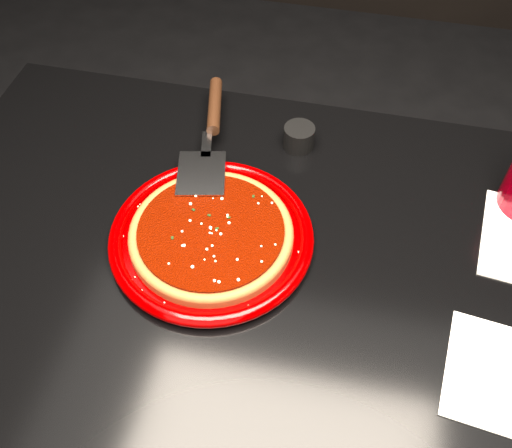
{
  "coord_description": "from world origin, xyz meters",
  "views": [
    {
      "loc": [
        0.04,
        -0.42,
        1.42
      ],
      "look_at": [
        -0.07,
        0.09,
        0.77
      ],
      "focal_mm": 40.0,
      "sensor_mm": 36.0,
      "label": 1
    }
  ],
  "objects_px": {
    "plate": "(212,236)",
    "pizza_server": "(210,135)",
    "ramekin": "(299,137)",
    "table": "(283,395)"
  },
  "relations": [
    {
      "from": "pizza_server",
      "to": "ramekin",
      "type": "height_order",
      "value": "pizza_server"
    },
    {
      "from": "table",
      "to": "ramekin",
      "type": "relative_size",
      "value": 23.17
    },
    {
      "from": "ramekin",
      "to": "plate",
      "type": "bearing_deg",
      "value": -111.59
    },
    {
      "from": "plate",
      "to": "ramekin",
      "type": "bearing_deg",
      "value": 68.41
    },
    {
      "from": "plate",
      "to": "ramekin",
      "type": "distance_m",
      "value": 0.24
    },
    {
      "from": "plate",
      "to": "pizza_server",
      "type": "bearing_deg",
      "value": 105.66
    },
    {
      "from": "table",
      "to": "pizza_server",
      "type": "bearing_deg",
      "value": 127.6
    },
    {
      "from": "plate",
      "to": "pizza_server",
      "type": "distance_m",
      "value": 0.19
    },
    {
      "from": "ramekin",
      "to": "table",
      "type": "bearing_deg",
      "value": -81.55
    },
    {
      "from": "plate",
      "to": "ramekin",
      "type": "height_order",
      "value": "ramekin"
    }
  ]
}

